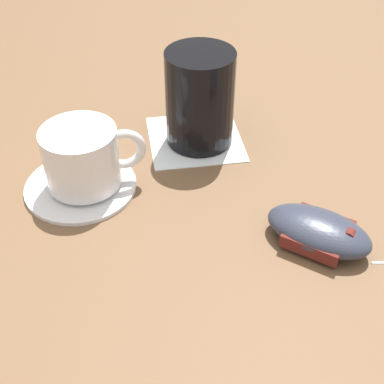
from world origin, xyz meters
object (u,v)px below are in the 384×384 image
object	(u,v)px
coffee_cup	(83,157)
drinking_glass	(200,98)
computer_mouse	(319,231)
saucer	(80,185)

from	to	relation	value
coffee_cup	drinking_glass	size ratio (longest dim) A/B	0.96
computer_mouse	coffee_cup	bearing A→B (deg)	-45.36
saucer	drinking_glass	xyz separation A→B (m)	(-0.16, -0.03, 0.06)
saucer	coffee_cup	bearing A→B (deg)	165.61
computer_mouse	drinking_glass	size ratio (longest dim) A/B	1.04
coffee_cup	computer_mouse	distance (m)	0.26
saucer	drinking_glass	world-z (taller)	drinking_glass
coffee_cup	computer_mouse	bearing A→B (deg)	134.64
saucer	drinking_glass	size ratio (longest dim) A/B	1.07
coffee_cup	saucer	bearing A→B (deg)	-14.39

